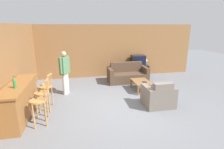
{
  "coord_description": "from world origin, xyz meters",
  "views": [
    {
      "loc": [
        -1.31,
        -4.96,
        2.52
      ],
      "look_at": [
        -0.13,
        0.91,
        0.85
      ],
      "focal_mm": 28.0,
      "sensor_mm": 36.0,
      "label": 1
    }
  ],
  "objects_px": {
    "bar_chair_near": "(39,104)",
    "book_on_table": "(145,82)",
    "bottle": "(14,83)",
    "bar_chair_mid": "(43,96)",
    "armchair_near": "(159,97)",
    "bar_chair_far": "(46,89)",
    "couch_far": "(127,75)",
    "coffee_table": "(141,83)",
    "table_lamp": "(145,59)",
    "tv": "(138,60)",
    "tv_unit": "(138,71)",
    "person_by_window": "(65,70)"
  },
  "relations": [
    {
      "from": "bar_chair_near",
      "to": "tv",
      "type": "relative_size",
      "value": 1.58
    },
    {
      "from": "book_on_table",
      "to": "bar_chair_far",
      "type": "bearing_deg",
      "value": -169.88
    },
    {
      "from": "bar_chair_near",
      "to": "person_by_window",
      "type": "bearing_deg",
      "value": 75.68
    },
    {
      "from": "armchair_near",
      "to": "table_lamp",
      "type": "xyz_separation_m",
      "value": [
        0.9,
        3.48,
        0.55
      ]
    },
    {
      "from": "couch_far",
      "to": "table_lamp",
      "type": "xyz_separation_m",
      "value": [
        1.16,
        0.8,
        0.56
      ]
    },
    {
      "from": "book_on_table",
      "to": "tv",
      "type": "bearing_deg",
      "value": 77.36
    },
    {
      "from": "tv",
      "to": "book_on_table",
      "type": "height_order",
      "value": "tv"
    },
    {
      "from": "armchair_near",
      "to": "bar_chair_mid",
      "type": "bearing_deg",
      "value": 178.45
    },
    {
      "from": "bar_chair_far",
      "to": "armchair_near",
      "type": "relative_size",
      "value": 1.18
    },
    {
      "from": "bar_chair_mid",
      "to": "armchair_near",
      "type": "bearing_deg",
      "value": -1.55
    },
    {
      "from": "bar_chair_near",
      "to": "armchair_near",
      "type": "xyz_separation_m",
      "value": [
        3.53,
        0.45,
        -0.28
      ]
    },
    {
      "from": "couch_far",
      "to": "coffee_table",
      "type": "distance_m",
      "value": 1.26
    },
    {
      "from": "bottle",
      "to": "book_on_table",
      "type": "xyz_separation_m",
      "value": [
        4.12,
        1.53,
        -0.73
      ]
    },
    {
      "from": "bottle",
      "to": "table_lamp",
      "type": "height_order",
      "value": "bottle"
    },
    {
      "from": "armchair_near",
      "to": "couch_far",
      "type": "bearing_deg",
      "value": 95.61
    },
    {
      "from": "table_lamp",
      "to": "bar_chair_mid",
      "type": "bearing_deg",
      "value": -142.62
    },
    {
      "from": "bar_chair_far",
      "to": "tv_unit",
      "type": "distance_m",
      "value": 4.95
    },
    {
      "from": "person_by_window",
      "to": "bar_chair_mid",
      "type": "bearing_deg",
      "value": -108.9
    },
    {
      "from": "bar_chair_far",
      "to": "bottle",
      "type": "height_order",
      "value": "bottle"
    },
    {
      "from": "bar_chair_near",
      "to": "tv",
      "type": "height_order",
      "value": "tv"
    },
    {
      "from": "bar_chair_near",
      "to": "bottle",
      "type": "height_order",
      "value": "bottle"
    },
    {
      "from": "bar_chair_near",
      "to": "bar_chair_far",
      "type": "distance_m",
      "value": 1.09
    },
    {
      "from": "bar_chair_near",
      "to": "bar_chair_far",
      "type": "height_order",
      "value": "same"
    },
    {
      "from": "couch_far",
      "to": "person_by_window",
      "type": "bearing_deg",
      "value": -159.85
    },
    {
      "from": "couch_far",
      "to": "person_by_window",
      "type": "distance_m",
      "value": 2.97
    },
    {
      "from": "bar_chair_far",
      "to": "armchair_near",
      "type": "distance_m",
      "value": 3.6
    },
    {
      "from": "tv",
      "to": "bottle",
      "type": "bearing_deg",
      "value": -141.06
    },
    {
      "from": "couch_far",
      "to": "coffee_table",
      "type": "height_order",
      "value": "couch_far"
    },
    {
      "from": "coffee_table",
      "to": "bottle",
      "type": "height_order",
      "value": "bottle"
    },
    {
      "from": "bar_chair_near",
      "to": "book_on_table",
      "type": "bearing_deg",
      "value": 25.9
    },
    {
      "from": "bottle",
      "to": "bar_chair_mid",
      "type": "bearing_deg",
      "value": 31.66
    },
    {
      "from": "bar_chair_mid",
      "to": "bar_chair_far",
      "type": "height_order",
      "value": "same"
    },
    {
      "from": "armchair_near",
      "to": "tv",
      "type": "distance_m",
      "value": 3.55
    },
    {
      "from": "table_lamp",
      "to": "bottle",
      "type": "bearing_deg",
      "value": -143.23
    },
    {
      "from": "bar_chair_mid",
      "to": "bar_chair_near",
      "type": "bearing_deg",
      "value": -90.04
    },
    {
      "from": "bar_chair_far",
      "to": "person_by_window",
      "type": "height_order",
      "value": "person_by_window"
    },
    {
      "from": "bar_chair_near",
      "to": "couch_far",
      "type": "relative_size",
      "value": 0.6
    },
    {
      "from": "bottle",
      "to": "armchair_near",
      "type": "bearing_deg",
      "value": 3.51
    },
    {
      "from": "bar_chair_mid",
      "to": "tv_unit",
      "type": "distance_m",
      "value": 5.29
    },
    {
      "from": "bar_chair_near",
      "to": "bottle",
      "type": "relative_size",
      "value": 3.47
    },
    {
      "from": "bar_chair_mid",
      "to": "bar_chair_far",
      "type": "xyz_separation_m",
      "value": [
        -0.0,
        0.55,
        0.0
      ]
    },
    {
      "from": "tv",
      "to": "table_lamp",
      "type": "xyz_separation_m",
      "value": [
        0.38,
        0.0,
        0.04
      ]
    },
    {
      "from": "bottle",
      "to": "table_lamp",
      "type": "bearing_deg",
      "value": 36.77
    },
    {
      "from": "coffee_table",
      "to": "tv_unit",
      "type": "xyz_separation_m",
      "value": [
        0.57,
        2.04,
        -0.06
      ]
    },
    {
      "from": "tv_unit",
      "to": "book_on_table",
      "type": "height_order",
      "value": "tv_unit"
    },
    {
      "from": "armchair_near",
      "to": "bottle",
      "type": "bearing_deg",
      "value": -176.49
    },
    {
      "from": "bar_chair_far",
      "to": "person_by_window",
      "type": "relative_size",
      "value": 0.66
    },
    {
      "from": "coffee_table",
      "to": "tv",
      "type": "xyz_separation_m",
      "value": [
        0.57,
        2.04,
        0.49
      ]
    },
    {
      "from": "armchair_near",
      "to": "book_on_table",
      "type": "height_order",
      "value": "armchair_near"
    },
    {
      "from": "armchair_near",
      "to": "bar_chair_near",
      "type": "bearing_deg",
      "value": -172.77
    }
  ]
}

